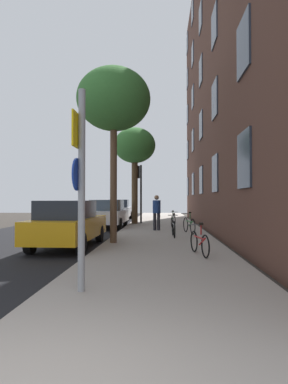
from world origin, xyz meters
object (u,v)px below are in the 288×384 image
object	(u,v)px
tree_far	(135,147)
pedestrian_0	(157,210)
tree_near	(114,101)
bicycle_1	(174,228)
car_1	(108,213)
bicycle_2	(189,225)
bicycle_3	(173,220)
sign_post	(80,178)
traffic_light	(139,183)
car_2	(119,210)
car_0	(69,223)
bicycle_0	(199,242)

from	to	relation	value
tree_far	pedestrian_0	xyz separation A→B (m)	(1.47, -4.30, -3.87)
tree_near	bicycle_1	world-z (taller)	tree_near
car_1	bicycle_2	bearing A→B (deg)	-40.47
tree_near	bicycle_3	bearing A→B (deg)	70.76
bicycle_1	bicycle_3	size ratio (longest dim) A/B	1.07
tree_near	bicycle_2	distance (m)	6.50
sign_post	bicycle_1	distance (m)	8.29
car_1	traffic_light	bearing A→B (deg)	51.74
traffic_light	bicycle_1	xyz separation A→B (m)	(1.93, -7.31, -2.18)
bicycle_1	bicycle_3	bearing A→B (deg)	88.12
tree_far	bicycle_1	distance (m)	8.64
sign_post	bicycle_2	bearing A→B (deg)	74.31
tree_near	tree_far	size ratio (longest dim) A/B	1.03
sign_post	tree_far	distance (m)	15.27
car_2	tree_near	bearing A→B (deg)	-83.27
tree_near	car_1	xyz separation A→B (m)	(-1.40, 7.04, -4.40)
bicycle_2	bicycle_3	bearing A→B (deg)	99.63
tree_far	bicycle_1	world-z (taller)	tree_far
bicycle_2	pedestrian_0	bearing A→B (deg)	138.71
sign_post	bicycle_3	size ratio (longest dim) A/B	2.22
tree_far	car_2	xyz separation A→B (m)	(-1.65, 5.01, -4.15)
sign_post	bicycle_2	world-z (taller)	sign_post
tree_near	sign_post	bearing A→B (deg)	-86.73
bicycle_1	bicycle_3	distance (m)	4.94
traffic_light	bicycle_2	world-z (taller)	traffic_light
bicycle_2	car_0	world-z (taller)	car_0
bicycle_1	car_2	world-z (taller)	car_2
tree_near	bicycle_3	size ratio (longest dim) A/B	4.05
sign_post	tree_near	size ratio (longest dim) A/B	0.55
tree_near	car_1	world-z (taller)	tree_near
bicycle_1	pedestrian_0	distance (m)	2.91
tree_near	bicycle_2	bearing A→B (deg)	48.02
car_1	bicycle_1	bearing A→B (deg)	-54.95
bicycle_1	pedestrian_0	size ratio (longest dim) A/B	0.95
pedestrian_0	car_0	xyz separation A→B (m)	(-2.96, -5.12, -0.28)
bicycle_0	bicycle_3	world-z (taller)	same
traffic_light	bicycle_3	size ratio (longest dim) A/B	2.41
traffic_light	car_2	world-z (taller)	traffic_light
bicycle_1	pedestrian_0	world-z (taller)	pedestrian_0
tree_far	car_0	distance (m)	10.40
pedestrian_0	car_2	bearing A→B (deg)	108.52
car_0	car_1	world-z (taller)	same
tree_near	car_2	world-z (taller)	tree_near
bicycle_1	tree_near	bearing A→B (deg)	-139.74
pedestrian_0	tree_near	bearing A→B (deg)	-107.67
bicycle_0	bicycle_3	distance (m)	9.22
tree_near	pedestrian_0	size ratio (longest dim) A/B	3.60
traffic_light	bicycle_1	world-z (taller)	traffic_light
tree_near	car_1	size ratio (longest dim) A/B	1.49
sign_post	traffic_light	xyz separation A→B (m)	(-0.06, 15.24, 0.65)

